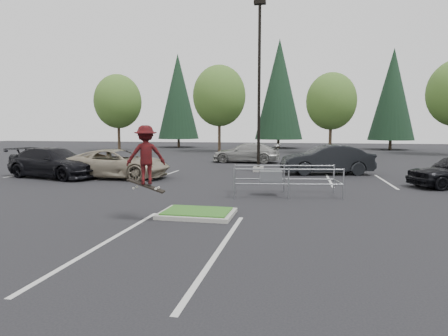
% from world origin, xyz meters
% --- Properties ---
extents(ground, '(120.00, 120.00, 0.00)m').
position_xyz_m(ground, '(0.00, 0.00, 0.00)').
color(ground, black).
rests_on(ground, ground).
extents(grass_median, '(2.20, 1.60, 0.16)m').
position_xyz_m(grass_median, '(0.00, 0.00, 0.08)').
color(grass_median, gray).
rests_on(grass_median, ground).
extents(stall_lines, '(22.62, 17.60, 0.01)m').
position_xyz_m(stall_lines, '(-1.35, 6.02, 0.00)').
color(stall_lines, '#BCBCB8').
rests_on(stall_lines, ground).
extents(light_pole, '(0.70, 0.60, 10.12)m').
position_xyz_m(light_pole, '(0.50, 12.00, 4.56)').
color(light_pole, gray).
rests_on(light_pole, ground).
extents(decid_a, '(5.44, 5.44, 8.91)m').
position_xyz_m(decid_a, '(-18.01, 30.03, 5.58)').
color(decid_a, '#38281C').
rests_on(decid_a, ground).
extents(decid_b, '(5.89, 5.89, 9.64)m').
position_xyz_m(decid_b, '(-6.01, 30.53, 6.04)').
color(decid_b, '#38281C').
rests_on(decid_b, ground).
extents(decid_c, '(5.12, 5.12, 8.38)m').
position_xyz_m(decid_c, '(5.99, 29.83, 5.25)').
color(decid_c, '#38281C').
rests_on(decid_c, ground).
extents(conif_a, '(5.72, 5.72, 13.00)m').
position_xyz_m(conif_a, '(-14.00, 40.00, 7.10)').
color(conif_a, '#38281C').
rests_on(conif_a, ground).
extents(conif_b, '(6.38, 6.38, 14.50)m').
position_xyz_m(conif_b, '(0.00, 40.50, 7.85)').
color(conif_b, '#38281C').
rests_on(conif_b, ground).
extents(conif_c, '(5.50, 5.50, 12.50)m').
position_xyz_m(conif_c, '(14.00, 39.50, 6.85)').
color(conif_c, '#38281C').
rests_on(conif_c, ground).
extents(cart_corral, '(4.29, 2.12, 1.17)m').
position_xyz_m(cart_corral, '(2.04, 3.92, 0.73)').
color(cart_corral, gray).
rests_on(cart_corral, ground).
extents(skateboarder, '(1.22, 1.03, 1.89)m').
position_xyz_m(skateboarder, '(-1.20, -1.00, 1.88)').
color(skateboarder, black).
rests_on(skateboarder, ground).
extents(car_l_tan, '(5.55, 2.61, 1.53)m').
position_xyz_m(car_l_tan, '(-6.50, 7.51, 0.77)').
color(car_l_tan, gray).
rests_on(car_l_tan, ground).
extents(car_l_black, '(5.93, 3.51, 1.61)m').
position_xyz_m(car_l_black, '(-10.00, 7.00, 0.81)').
color(car_l_black, black).
rests_on(car_l_black, ground).
extents(car_r_charc, '(5.39, 2.90, 1.69)m').
position_xyz_m(car_r_charc, '(4.50, 11.50, 0.84)').
color(car_r_charc, black).
rests_on(car_r_charc, ground).
extents(car_far_silver, '(5.25, 2.21, 1.51)m').
position_xyz_m(car_far_silver, '(-1.12, 18.00, 0.76)').
color(car_far_silver, '#9A9B96').
rests_on(car_far_silver, ground).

